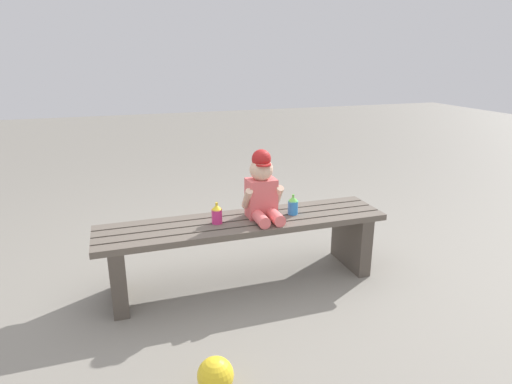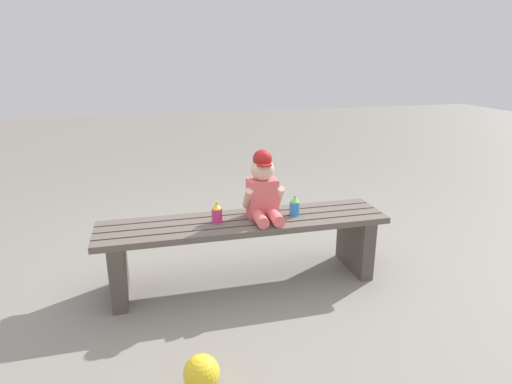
{
  "view_description": "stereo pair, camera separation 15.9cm",
  "coord_description": "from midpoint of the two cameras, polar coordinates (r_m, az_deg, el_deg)",
  "views": [
    {
      "loc": [
        -0.67,
        -2.26,
        1.33
      ],
      "look_at": [
        0.06,
        -0.05,
        0.58
      ],
      "focal_mm": 30.47,
      "sensor_mm": 36.0,
      "label": 1
    },
    {
      "loc": [
        -0.52,
        -2.3,
        1.33
      ],
      "look_at": [
        0.06,
        -0.05,
        0.58
      ],
      "focal_mm": 30.47,
      "sensor_mm": 36.0,
      "label": 2
    }
  ],
  "objects": [
    {
      "name": "ground_plane",
      "position": [
        2.7,
        0.25,
        -11.62
      ],
      "size": [
        16.0,
        16.0,
        0.0
      ],
      "primitive_type": "plane",
      "color": "gray"
    },
    {
      "name": "park_bench",
      "position": [
        2.58,
        0.25,
        -6.21
      ],
      "size": [
        1.68,
        0.37,
        0.4
      ],
      "color": "#60564C",
      "rests_on": "ground_plane"
    },
    {
      "name": "child_figure",
      "position": [
        2.51,
        2.76,
        0.4
      ],
      "size": [
        0.23,
        0.27,
        0.4
      ],
      "color": "#E56666",
      "rests_on": "park_bench"
    },
    {
      "name": "sippy_cup_left",
      "position": [
        2.48,
        -3.33,
        -2.74
      ],
      "size": [
        0.06,
        0.06,
        0.12
      ],
      "color": "#E5337F",
      "rests_on": "park_bench"
    },
    {
      "name": "sippy_cup_right",
      "position": [
        2.6,
        6.82,
        -1.83
      ],
      "size": [
        0.06,
        0.06,
        0.12
      ],
      "color": "#338CE5",
      "rests_on": "park_bench"
    },
    {
      "name": "toy_ball",
      "position": [
        1.93,
        -4.66,
        -22.65
      ],
      "size": [
        0.15,
        0.15,
        0.15
      ],
      "primitive_type": "sphere",
      "color": "yellow",
      "rests_on": "ground_plane"
    }
  ]
}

